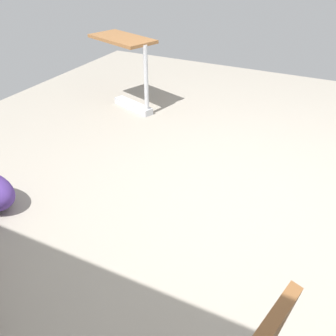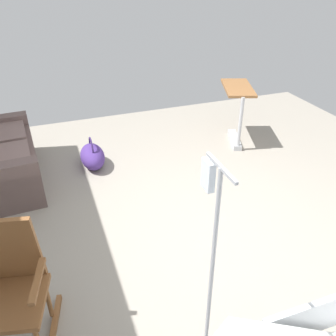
{
  "view_description": "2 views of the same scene",
  "coord_description": "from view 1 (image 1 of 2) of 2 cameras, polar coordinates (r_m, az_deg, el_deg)",
  "views": [
    {
      "loc": [
        -0.5,
        2.36,
        1.82
      ],
      "look_at": [
        0.29,
        0.78,
        0.71
      ],
      "focal_mm": 39.63,
      "sensor_mm": 36.0,
      "label": 1
    },
    {
      "loc": [
        -2.49,
        1.4,
        2.49
      ],
      "look_at": [
        0.18,
        0.42,
        0.78
      ],
      "focal_mm": 38.0,
      "sensor_mm": 36.0,
      "label": 2
    }
  ],
  "objects": [
    {
      "name": "ground_plane",
      "position": [
        3.03,
        11.69,
        -5.64
      ],
      "size": [
        6.98,
        6.98,
        0.0
      ],
      "primitive_type": "plane",
      "color": "gray"
    },
    {
      "name": "overbed_table",
      "position": [
        4.53,
        -6.17,
        15.47
      ],
      "size": [
        0.89,
        0.64,
        0.84
      ],
      "color": "#B2B5BA",
      "rests_on": "ground"
    }
  ]
}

